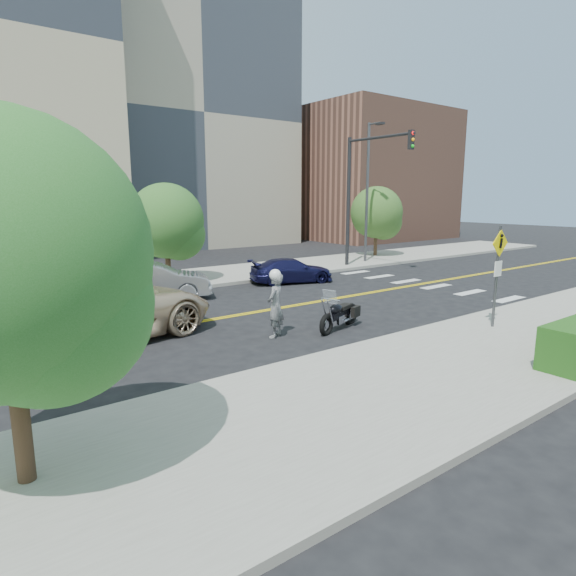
% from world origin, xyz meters
% --- Properties ---
extents(ground_plane, '(120.00, 120.00, 0.00)m').
position_xyz_m(ground_plane, '(0.00, 0.00, 0.00)').
color(ground_plane, black).
rests_on(ground_plane, ground).
extents(sidewalk_near, '(60.00, 5.00, 0.15)m').
position_xyz_m(sidewalk_near, '(0.00, -7.50, 0.07)').
color(sidewalk_near, '#9E9B91').
rests_on(sidewalk_near, ground_plane).
extents(sidewalk_far, '(60.00, 5.00, 0.15)m').
position_xyz_m(sidewalk_far, '(0.00, 7.50, 0.07)').
color(sidewalk_far, '#9E9B91').
rests_on(sidewalk_far, ground_plane).
extents(building_mid, '(18.00, 14.00, 20.00)m').
position_xyz_m(building_mid, '(8.00, 26.00, 10.00)').
color(building_mid, '#A39984').
rests_on(building_mid, ground_plane).
extents(building_right, '(14.00, 12.00, 12.00)m').
position_xyz_m(building_right, '(26.00, 20.00, 6.00)').
color(building_right, '#8C5947').
rests_on(building_right, ground_plane).
extents(lamp_post, '(0.16, 0.16, 8.00)m').
position_xyz_m(lamp_post, '(12.00, 6.50, 4.15)').
color(lamp_post, '#4C4C51').
rests_on(lamp_post, sidewalk_far).
extents(traffic_light, '(0.28, 4.50, 7.00)m').
position_xyz_m(traffic_light, '(10.00, 5.08, 4.67)').
color(traffic_light, black).
rests_on(traffic_light, sidewalk_far).
extents(pedestrian_sign, '(0.78, 0.08, 3.00)m').
position_xyz_m(pedestrian_sign, '(4.20, -6.31, 1.96)').
color(pedestrian_sign, '#4C4C51').
rests_on(pedestrian_sign, sidewalk_near).
extents(motorcyclist, '(0.81, 0.74, 1.97)m').
position_xyz_m(motorcyclist, '(-1.34, -2.86, 0.98)').
color(motorcyclist, '#ADADB2').
rests_on(motorcyclist, ground).
extents(motorcycle, '(2.26, 1.33, 1.32)m').
position_xyz_m(motorcycle, '(0.71, -3.34, 0.66)').
color(motorcycle, black).
rests_on(motorcycle, ground).
extents(suv, '(7.28, 4.41, 1.89)m').
position_xyz_m(suv, '(-5.61, -0.21, 0.94)').
color(suv, beige).
rests_on(suv, ground).
extents(parked_car_silver, '(4.73, 3.09, 1.47)m').
position_xyz_m(parked_car_silver, '(-2.20, 4.20, 0.74)').
color(parked_car_silver, '#97989E').
rests_on(parked_car_silver, ground).
extents(parked_car_blue, '(4.22, 2.66, 1.14)m').
position_xyz_m(parked_car_blue, '(4.44, 3.94, 0.57)').
color(parked_car_blue, '#161644').
rests_on(parked_car_blue, ground).
extents(tree_near, '(3.70, 3.70, 5.10)m').
position_xyz_m(tree_near, '(-8.34, -6.79, 3.24)').
color(tree_near, '#382619').
rests_on(tree_near, ground).
extents(tree_far_a, '(3.36, 3.36, 4.59)m').
position_xyz_m(tree_far_a, '(-0.43, 6.79, 2.90)').
color(tree_far_a, '#382619').
rests_on(tree_far_a, ground).
extents(tree_far_b, '(3.36, 3.36, 4.65)m').
position_xyz_m(tree_far_b, '(14.57, 8.07, 2.96)').
color(tree_far_b, '#382619').
rests_on(tree_far_b, ground).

